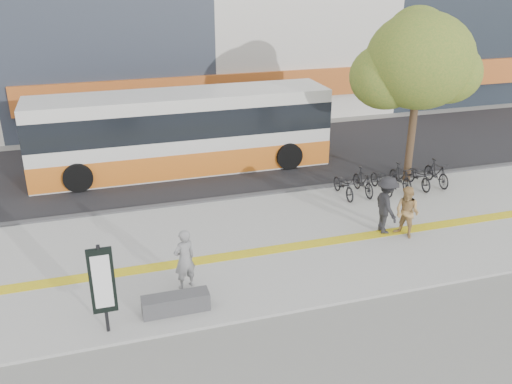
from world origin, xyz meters
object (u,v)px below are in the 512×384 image
object	(u,v)px
street_tree	(417,62)
bus	(182,134)
bench	(176,303)
pedestrian_dark	(386,205)
pedestrian_tan	(407,212)
signboard	(102,282)
seated_woman	(184,259)

from	to	relation	value
street_tree	bus	size ratio (longest dim) A/B	0.54
bench	bus	world-z (taller)	bus
bus	pedestrian_dark	bearing A→B (deg)	-56.31
bus	pedestrian_tan	distance (m)	9.54
bench	bus	xyz separation A→B (m)	(1.91, 9.70, 1.21)
signboard	pedestrian_tan	size ratio (longest dim) A/B	1.38
street_tree	bus	distance (m)	9.19
street_tree	pedestrian_dark	world-z (taller)	street_tree
pedestrian_tan	pedestrian_dark	bearing A→B (deg)	-161.40
bench	pedestrian_dark	xyz separation A→B (m)	(6.84, 2.30, 0.68)
bus	pedestrian_tan	size ratio (longest dim) A/B	7.29
street_tree	signboard	bearing A→B (deg)	-150.93
signboard	street_tree	world-z (taller)	street_tree
signboard	seated_woman	xyz separation A→B (m)	(2.01, 1.29, -0.47)
bench	pedestrian_dark	world-z (taller)	pedestrian_dark
seated_woman	pedestrian_tan	bearing A→B (deg)	166.31
bench	signboard	size ratio (longest dim) A/B	0.73
signboard	bench	bearing A→B (deg)	10.81
pedestrian_dark	seated_woman	bearing A→B (deg)	106.73
street_tree	bus	bearing A→B (deg)	154.96
seated_woman	pedestrian_dark	distance (m)	6.56
bench	street_tree	xyz separation A→B (m)	(9.78, 6.02, 4.21)
street_tree	bench	bearing A→B (deg)	-148.38
signboard	bus	bearing A→B (deg)	70.69
street_tree	pedestrian_dark	bearing A→B (deg)	-128.26
bus	pedestrian_dark	distance (m)	8.91
signboard	street_tree	distance (m)	13.40
signboard	pedestrian_dark	world-z (taller)	signboard
pedestrian_tan	pedestrian_dark	world-z (taller)	pedestrian_dark
signboard	pedestrian_dark	bearing A→B (deg)	17.13
bench	pedestrian_dark	distance (m)	7.25
bench	pedestrian_dark	bearing A→B (deg)	18.55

